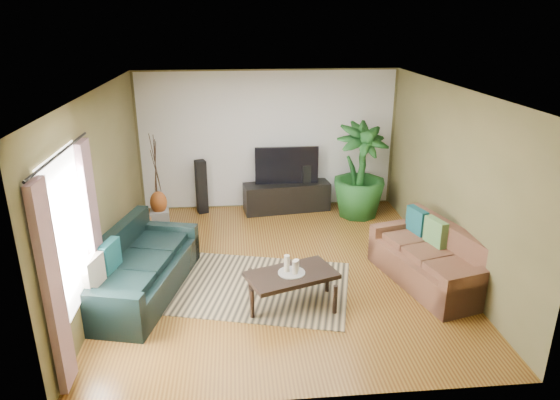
{
  "coord_description": "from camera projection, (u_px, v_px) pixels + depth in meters",
  "views": [
    {
      "loc": [
        -0.64,
        -6.73,
        3.61
      ],
      "look_at": [
        0.0,
        0.2,
        1.05
      ],
      "focal_mm": 32.0,
      "sensor_mm": 36.0,
      "label": 1
    }
  ],
  "objects": [
    {
      "name": "backwall_panel",
      "position": [
        268.0,
        141.0,
        9.68
      ],
      "size": [
        4.9,
        0.0,
        4.9
      ],
      "primitive_type": "plane",
      "rotation": [
        1.57,
        0.0,
        0.0
      ],
      "color": "white",
      "rests_on": "ground"
    },
    {
      "name": "candle_tall",
      "position": [
        287.0,
        263.0,
        6.48
      ],
      "size": [
        0.07,
        0.07,
        0.23
      ],
      "primitive_type": "cylinder",
      "color": "beige",
      "rests_on": "candle_tray"
    },
    {
      "name": "window_pane",
      "position": [
        68.0,
        234.0,
        5.4
      ],
      "size": [
        0.0,
        1.8,
        1.8
      ],
      "primitive_type": "plane",
      "rotation": [
        1.57,
        0.0,
        1.57
      ],
      "color": "white",
      "rests_on": "ground"
    },
    {
      "name": "potted_plant",
      "position": [
        360.0,
        171.0,
        9.35
      ],
      "size": [
        1.23,
        1.23,
        1.79
      ],
      "primitive_type": "imported",
      "rotation": [
        0.0,
        0.0,
        0.27
      ],
      "color": "#194D1C",
      "rests_on": "floor"
    },
    {
      "name": "plant_pot",
      "position": [
        358.0,
        209.0,
        9.61
      ],
      "size": [
        0.33,
        0.33,
        0.26
      ],
      "primitive_type": "cylinder",
      "color": "black",
      "rests_on": "floor"
    },
    {
      "name": "ceiling",
      "position": [
        281.0,
        89.0,
        6.66
      ],
      "size": [
        5.5,
        5.5,
        0.0
      ],
      "primitive_type": "plane",
      "rotation": [
        3.14,
        0.0,
        0.0
      ],
      "color": "white",
      "rests_on": "ground"
    },
    {
      "name": "wall_front",
      "position": [
        310.0,
        280.0,
        4.55
      ],
      "size": [
        5.0,
        0.0,
        5.0
      ],
      "primitive_type": "plane",
      "rotation": [
        -1.57,
        0.0,
        0.0
      ],
      "color": "brown",
      "rests_on": "ground"
    },
    {
      "name": "candle_short",
      "position": [
        296.0,
        265.0,
        6.54
      ],
      "size": [
        0.07,
        0.07,
        0.15
      ],
      "primitive_type": "cylinder",
      "color": "white",
      "rests_on": "candle_tray"
    },
    {
      "name": "pedestal",
      "position": [
        160.0,
        219.0,
        9.06
      ],
      "size": [
        0.36,
        0.36,
        0.33
      ],
      "primitive_type": "cube",
      "rotation": [
        0.0,
        0.0,
        0.11
      ],
      "color": "gray",
      "rests_on": "floor"
    },
    {
      "name": "floor",
      "position": [
        281.0,
        269.0,
        7.59
      ],
      "size": [
        5.5,
        5.5,
        0.0
      ],
      "primitive_type": "plane",
      "color": "olive",
      "rests_on": "ground"
    },
    {
      "name": "speaker_left",
      "position": [
        201.0,
        187.0,
        9.63
      ],
      "size": [
        0.25,
        0.26,
        1.05
      ],
      "primitive_type": "cube",
      "rotation": [
        0.0,
        0.0,
        0.32
      ],
      "color": "black",
      "rests_on": "floor"
    },
    {
      "name": "curtain_near",
      "position": [
        53.0,
        290.0,
        4.79
      ],
      "size": [
        0.08,
        0.35,
        2.2
      ],
      "primitive_type": "cube",
      "color": "gray",
      "rests_on": "ground"
    },
    {
      "name": "curtain_rod",
      "position": [
        60.0,
        154.0,
        5.09
      ],
      "size": [
        0.03,
        1.9,
        0.03
      ],
      "primitive_type": "cylinder",
      "rotation": [
        1.57,
        0.0,
        0.0
      ],
      "color": "black",
      "rests_on": "ground"
    },
    {
      "name": "area_rug",
      "position": [
        257.0,
        286.0,
        7.09
      ],
      "size": [
        2.93,
        2.39,
        0.01
      ],
      "primitive_type": "cube",
      "rotation": [
        0.0,
        0.0,
        -0.25
      ],
      "color": "tan",
      "rests_on": "floor"
    },
    {
      "name": "vase",
      "position": [
        159.0,
        202.0,
        8.95
      ],
      "size": [
        0.3,
        0.3,
        0.42
      ],
      "primitive_type": "ellipsoid",
      "color": "#91461A",
      "rests_on": "pedestal"
    },
    {
      "name": "television",
      "position": [
        287.0,
        165.0,
        9.61
      ],
      "size": [
        1.23,
        0.07,
        0.72
      ],
      "primitive_type": "cube",
      "color": "black",
      "rests_on": "tv_stand"
    },
    {
      "name": "speaker_right",
      "position": [
        305.0,
        187.0,
        9.83
      ],
      "size": [
        0.21,
        0.22,
        0.91
      ],
      "primitive_type": "cube",
      "rotation": [
        0.0,
        0.0,
        0.32
      ],
      "color": "black",
      "rests_on": "floor"
    },
    {
      "name": "wall_back",
      "position": [
        268.0,
        140.0,
        9.69
      ],
      "size": [
        5.0,
        0.0,
        5.0
      ],
      "primitive_type": "plane",
      "rotation": [
        1.57,
        0.0,
        0.0
      ],
      "color": "brown",
      "rests_on": "ground"
    },
    {
      "name": "sofa_left",
      "position": [
        140.0,
        265.0,
        6.81
      ],
      "size": [
        1.47,
        2.41,
        0.85
      ],
      "primitive_type": "cube",
      "rotation": [
        0.0,
        0.0,
        1.33
      ],
      "color": "black",
      "rests_on": "floor"
    },
    {
      "name": "candle_mid",
      "position": [
        295.0,
        267.0,
        6.43
      ],
      "size": [
        0.07,
        0.07,
        0.18
      ],
      "primitive_type": "cylinder",
      "color": "beige",
      "rests_on": "candle_tray"
    },
    {
      "name": "candle_tray",
      "position": [
        292.0,
        273.0,
        6.5
      ],
      "size": [
        0.35,
        0.35,
        0.02
      ],
      "primitive_type": "cylinder",
      "color": "#9A9994",
      "rests_on": "coffee_table"
    },
    {
      "name": "tv_stand",
      "position": [
        287.0,
        197.0,
        9.82
      ],
      "size": [
        1.72,
        0.71,
        0.56
      ],
      "primitive_type": "cube",
      "rotation": [
        0.0,
        0.0,
        0.13
      ],
      "color": "black",
      "rests_on": "floor"
    },
    {
      "name": "curtain_far",
      "position": [
        93.0,
        228.0,
        6.19
      ],
      "size": [
        0.08,
        0.35,
        2.2
      ],
      "primitive_type": "cube",
      "color": "gray",
      "rests_on": "ground"
    },
    {
      "name": "side_table",
      "position": [
        138.0,
        238.0,
        8.06
      ],
      "size": [
        0.55,
        0.55,
        0.5
      ],
      "primitive_type": "cube",
      "rotation": [
        0.0,
        0.0,
        0.18
      ],
      "color": "#905F2F",
      "rests_on": "floor"
    },
    {
      "name": "sofa_right",
      "position": [
        429.0,
        256.0,
        7.07
      ],
      "size": [
        1.31,
        2.03,
        0.85
      ],
      "primitive_type": "cube",
      "rotation": [
        0.0,
        0.0,
        -1.3
      ],
      "color": "brown",
      "rests_on": "floor"
    },
    {
      "name": "coffee_table",
      "position": [
        291.0,
        289.0,
        6.59
      ],
      "size": [
        1.29,
        0.97,
        0.47
      ],
      "primitive_type": "cube",
      "rotation": [
        0.0,
        0.0,
        0.34
      ],
      "color": "black",
      "rests_on": "floor"
    },
    {
      "name": "wall_right",
      "position": [
        450.0,
        180.0,
        7.34
      ],
      "size": [
        0.0,
        5.5,
        5.5
      ],
      "primitive_type": "plane",
      "rotation": [
        1.57,
        0.0,
        -1.57
      ],
      "color": "brown",
      "rests_on": "ground"
    },
    {
      "name": "wall_left",
      "position": [
        102.0,
        190.0,
        6.91
      ],
      "size": [
        0.0,
        5.5,
        5.5
      ],
      "primitive_type": "plane",
      "rotation": [
        1.57,
        0.0,
        1.57
      ],
      "color": "brown",
      "rests_on": "ground"
    }
  ]
}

